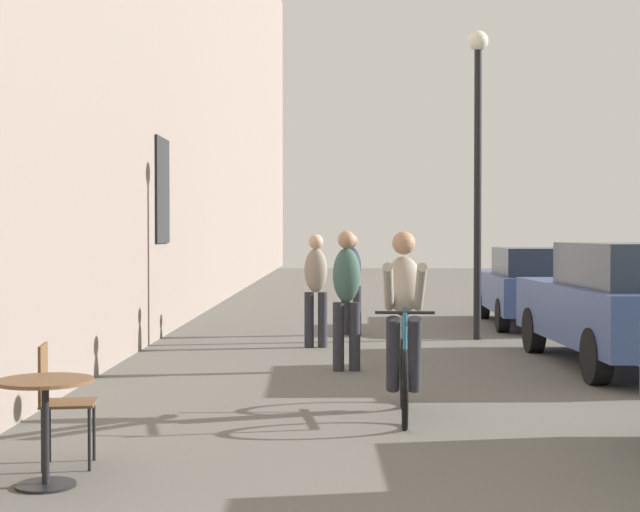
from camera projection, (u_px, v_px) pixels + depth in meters
cafe_table_mid at (45, 409)px, 6.40m from camera, size 0.64×0.64×0.72m
cafe_chair_mid_toward_street at (58, 396)px, 6.94m from camera, size 0.43×0.43×0.89m
cyclist_on_bicycle at (404, 328)px, 8.96m from camera, size 0.52×1.76×1.74m
pedestrian_near at (347, 292)px, 11.77m from camera, size 0.35×0.26×1.72m
pedestrian_mid at (316, 284)px, 14.21m from camera, size 0.34×0.25×1.68m
pedestrian_far at (351, 278)px, 15.98m from camera, size 0.34×0.24×1.68m
street_lamp at (478, 144)px, 15.23m from camera, size 0.32×0.32×4.90m
parked_car_second at (630, 303)px, 12.05m from camera, size 1.99×4.48×1.57m
parked_car_third at (535, 285)px, 17.57m from camera, size 1.81×4.08×1.43m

